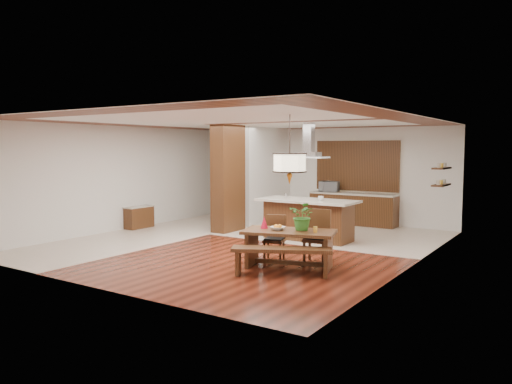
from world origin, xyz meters
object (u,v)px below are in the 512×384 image
Objects in this scene: microwave at (329,186)px; range_hood at (309,140)px; dining_table at (289,240)px; dining_bench at (281,262)px; pendant_lantern at (290,150)px; island_cup at (321,198)px; foliage_plant at (303,216)px; fruit_bowl at (278,228)px; hallway_console at (139,217)px; dining_chair_left at (274,238)px; dining_chair_right at (316,237)px; kitchen_island at (308,219)px.

range_hood is at bearing -85.76° from microwave.
dining_bench is (0.18, -0.60, -0.28)m from dining_table.
pendant_lantern reaches higher than island_cup.
dining_bench is 13.26× the size of island_cup.
island_cup is at bearing -11.85° from range_hood.
foliage_plant reaches higher than fruit_bowl.
microwave is (-1.19, 3.04, 0.04)m from island_cup.
hallway_console is 0.97× the size of dining_chair_left.
dining_bench is 6.54× the size of fruit_bowl.
microwave reaches higher than dining_chair_right.
dining_chair_right is at bearing -78.73° from microwave.
microwave is (-2.03, 6.33, 0.86)m from dining_bench.
kitchen_island is 18.32× the size of island_cup.
foliage_plant is at bearing -71.03° from island_cup.
microwave is (-1.65, 5.82, 0.36)m from fruit_bowl.
kitchen_island is (-1.26, 2.64, -0.48)m from foliage_plant.
foliage_plant is at bearing 31.15° from pendant_lantern.
dining_chair_left is 1.01× the size of range_hood.
island_cup is 3.26m from microwave.
pendant_lantern is 2.35× the size of foliage_plant.
range_hood is (-0.83, 2.87, 1.71)m from fruit_bowl.
dining_table is 2.11× the size of range_hood.
island_cup is at bearing 108.97° from foliage_plant.
hallway_console is 5.73m from microwave.
dining_chair_right reaches higher than kitchen_island.
pendant_lantern is 1.28m from foliage_plant.
hallway_console is 5.40m from range_hood.
kitchen_island is at bearing 110.36° from dining_chair_right.
dining_chair_left is 1.59× the size of microwave.
pendant_lantern reaches higher than foliage_plant.
fruit_bowl is at bearing -152.23° from foliage_plant.
kitchen_island is (4.85, 1.03, 0.20)m from hallway_console.
pendant_lantern reaches higher than microwave.
range_hood is (-0.47, 2.40, 2.01)m from dining_chair_left.
fruit_bowl reaches higher than dining_table.
pendant_lantern is at bearing -76.32° from island_cup.
dining_bench is 0.72× the size of kitchen_island.
island_cup is 0.23× the size of microwave.
dining_table is at bearing -123.38° from dining_chair_right.
dining_table is 0.68m from dining_chair_left.
dining_table is at bearing 106.63° from dining_bench.
microwave is at bearing 107.85° from pendant_lantern.
fruit_bowl is at bearing -73.27° from kitchen_island.
range_hood is at bearing 106.18° from fruit_bowl.
dining_chair_right is 1.17× the size of range_hood.
kitchen_island is (-1.03, 2.77, -0.01)m from dining_table.
foliage_plant is 4.15× the size of island_cup.
kitchen_island is (-1.21, 3.37, 0.27)m from dining_bench.
pendant_lantern is 1.46× the size of range_hood.
fruit_bowl is at bearing -70.30° from dining_chair_left.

